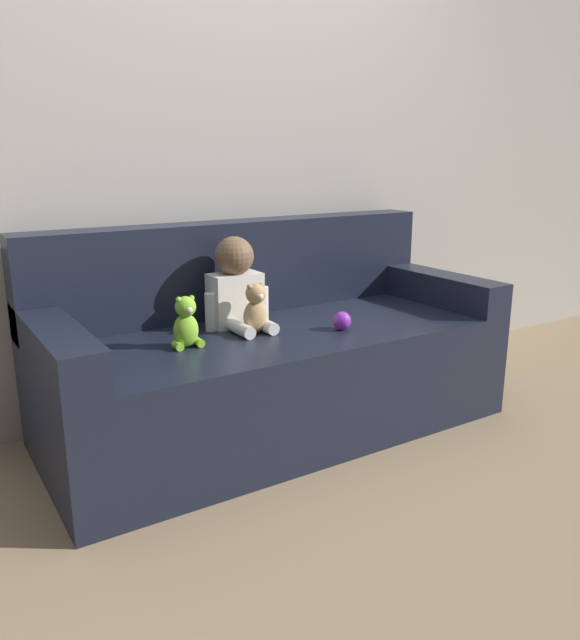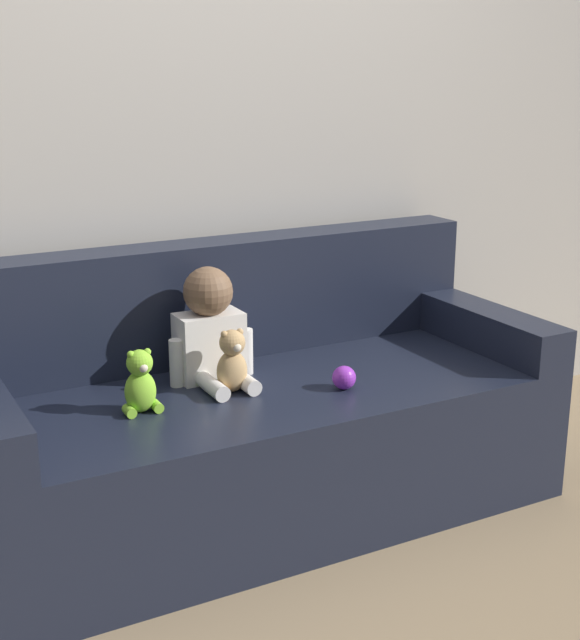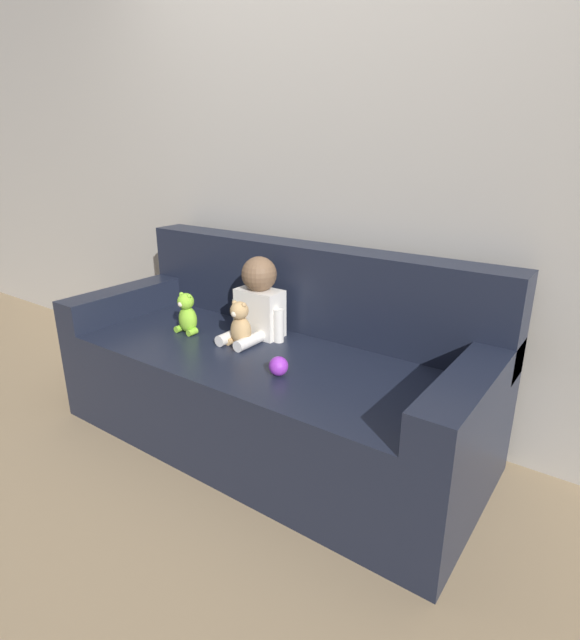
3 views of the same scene
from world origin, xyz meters
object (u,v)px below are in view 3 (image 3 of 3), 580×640
at_px(couch, 274,375).
at_px(teddy_bear_brown, 240,325).
at_px(plush_toy_side, 187,314).
at_px(toy_ball, 279,366).
at_px(person_baby, 258,301).

bearing_deg(couch, teddy_bear_brown, -145.06).
distance_m(teddy_bear_brown, plush_toy_side, 0.32).
xyz_separation_m(plush_toy_side, toy_ball, (0.65, -0.12, -0.06)).
height_order(person_baby, toy_ball, person_baby).
bearing_deg(toy_ball, plush_toy_side, 169.24).
height_order(person_baby, teddy_bear_brown, person_baby).
relative_size(couch, teddy_bear_brown, 9.38).
xyz_separation_m(couch, plush_toy_side, (-0.44, -0.11, 0.25)).
distance_m(person_baby, toy_ball, 0.47).
bearing_deg(person_baby, toy_ball, -40.72).
relative_size(person_baby, toy_ball, 4.91).
height_order(person_baby, plush_toy_side, person_baby).
bearing_deg(toy_ball, couch, 131.56).
bearing_deg(plush_toy_side, couch, 14.21).
relative_size(teddy_bear_brown, plush_toy_side, 1.05).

